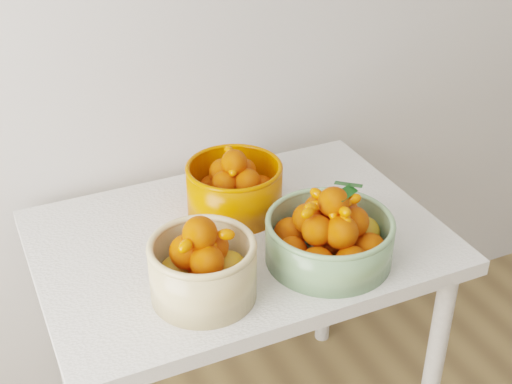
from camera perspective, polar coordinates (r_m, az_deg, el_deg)
table at (r=1.85m, az=-1.34°, el=-5.91°), size 1.00×0.70×0.75m
bowl_cream at (r=1.56m, az=-4.27°, el=-6.01°), size 0.29×0.29×0.20m
bowl_green at (r=1.68m, az=5.93°, el=-3.48°), size 0.37×0.37×0.19m
bowl_orange at (r=1.85m, az=-1.74°, el=0.41°), size 0.31×0.31×0.18m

